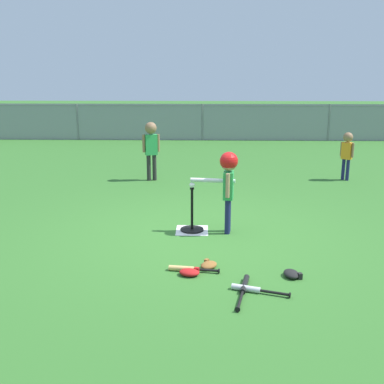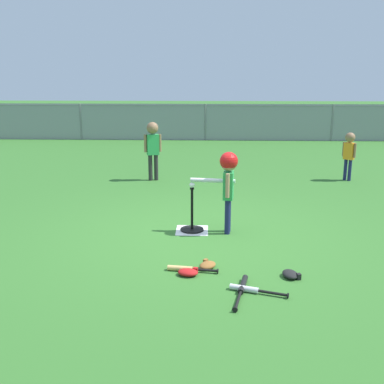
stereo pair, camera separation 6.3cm
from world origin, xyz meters
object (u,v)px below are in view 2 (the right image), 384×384
Objects in this scene: spare_bat_black at (242,288)px; glove_near_bats at (208,265)px; batter_child at (228,176)px; glove_tossed_aside at (188,272)px; spare_bat_wood at (185,269)px; glove_by_plate at (291,274)px; spare_bat_silver at (250,290)px; fielder_near_right at (153,143)px; fielder_deep_right at (349,150)px; batting_tee at (192,224)px; baseball_on_tee at (192,185)px.

glove_near_bats is at bearing 122.61° from spare_bat_black.
glove_tossed_aside is at bearing -108.22° from batter_child.
glove_near_bats is 1.09× the size of glove_tossed_aside.
glove_by_plate is (1.13, -0.11, 0.01)m from spare_bat_wood.
batter_child is at bearing 77.95° from glove_near_bats.
glove_by_plate is (0.46, 0.37, 0.01)m from spare_bat_silver.
fielder_deep_right is at bearing 1.86° from fielder_near_right.
spare_bat_black is at bearing -73.37° from fielder_near_right.
spare_bat_black is (0.57, -1.81, -0.06)m from batting_tee.
baseball_on_tee reaches higher than glove_near_bats.
fielder_deep_right is at bearing 56.45° from spare_bat_wood.
fielder_deep_right is 3.91m from fielder_near_right.
fielder_near_right reaches higher than glove_by_plate.
glove_by_plate is 0.98× the size of glove_tossed_aside.
glove_by_plate is (1.11, -1.49, -0.06)m from batting_tee.
batting_tee is 0.55m from baseball_on_tee.
glove_near_bats is (-0.35, 0.54, 0.01)m from spare_bat_black.
batter_child reaches higher than glove_by_plate.
glove_tossed_aside is at bearing -89.46° from batting_tee.
baseball_on_tee is 0.08× the size of fielder_deep_right.
baseball_on_tee reaches higher than spare_bat_black.
glove_by_plate is at bearing -66.35° from fielder_near_right.
glove_near_bats is at bearing -80.16° from baseball_on_tee.
batting_tee is at bearing -73.82° from fielder_near_right.
fielder_deep_right is (3.02, 3.21, -0.02)m from baseball_on_tee.
batting_tee reaches higher than glove_by_plate.
fielder_near_right is at bearing 106.18° from batting_tee.
fielder_deep_right is 1.35× the size of spare_bat_black.
spare_bat_black is at bearing -57.39° from glove_near_bats.
spare_bat_wood is 2.32× the size of glove_by_plate.
batting_tee is at bearing 99.84° from glove_near_bats.
batter_child is 1.97× the size of spare_bat_wood.
fielder_near_right is at bearing 101.08° from spare_bat_wood.
fielder_near_right is 2.07× the size of spare_bat_wood.
glove_tossed_aside reaches higher than spare_bat_silver.
batting_tee reaches higher than spare_bat_wood.
batter_child is at bearing 69.10° from spare_bat_wood.
spare_bat_wood is 0.74m from spare_bat_black.
fielder_near_right is at bearing 113.58° from batter_child.
fielder_near_right is 4.55m from glove_near_bats.
baseball_on_tee is 0.07× the size of batter_child.
batter_child reaches higher than spare_bat_wood.
baseball_on_tee is at bearing 126.66° from glove_by_plate.
baseball_on_tee is at bearing 109.26° from spare_bat_silver.
glove_near_bats is at bearing -80.16° from batting_tee.
glove_by_plate is at bearing -112.13° from fielder_deep_right.
glove_tossed_aside is at bearing -135.44° from glove_near_bats.
batting_tee is 0.85m from batter_child.
batting_tee is 0.55× the size of batter_child.
fielder_deep_right is at bearing 57.34° from glove_tossed_aside.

